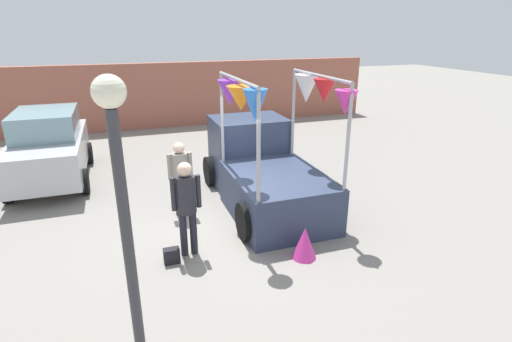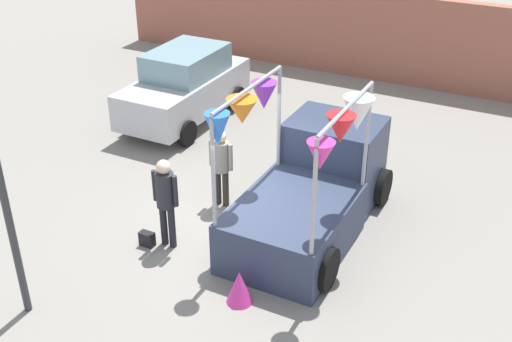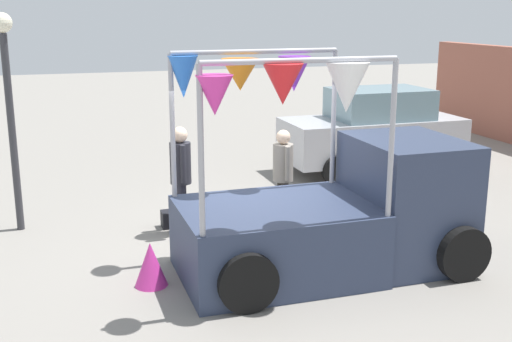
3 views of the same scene
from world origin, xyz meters
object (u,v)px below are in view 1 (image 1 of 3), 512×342
at_px(parked_car, 49,147).
at_px(folded_kite_bundle_magenta, 305,243).
at_px(person_customer, 186,200).
at_px(vendor_truck, 262,165).
at_px(handbag, 172,256).
at_px(street_lamp, 122,196).
at_px(person_vendor, 180,172).

height_order(parked_car, folded_kite_bundle_magenta, parked_car).
bearing_deg(folded_kite_bundle_magenta, person_customer, 157.17).
height_order(vendor_truck, handbag, vendor_truck).
xyz_separation_m(street_lamp, folded_kite_bundle_magenta, (2.95, 1.73, -2.04)).
bearing_deg(folded_kite_bundle_magenta, person_vendor, 125.19).
bearing_deg(vendor_truck, parked_car, 147.88).
xyz_separation_m(vendor_truck, person_vendor, (-1.93, -0.19, 0.12)).
distance_m(vendor_truck, parked_car, 5.77).
relative_size(vendor_truck, folded_kite_bundle_magenta, 6.80).
bearing_deg(parked_car, vendor_truck, -32.12).
bearing_deg(vendor_truck, handbag, -139.39).
xyz_separation_m(parked_car, street_lamp, (1.78, -7.51, 1.40)).
distance_m(person_vendor, handbag, 2.15).
bearing_deg(street_lamp, handbag, 74.22).
relative_size(vendor_truck, person_customer, 2.30).
relative_size(person_customer, street_lamp, 0.50).
xyz_separation_m(parked_car, folded_kite_bundle_magenta, (4.73, -5.78, -0.64)).
distance_m(person_customer, folded_kite_bundle_magenta, 2.24).
height_order(handbag, street_lamp, street_lamp).
height_order(parked_car, street_lamp, street_lamp).
bearing_deg(folded_kite_bundle_magenta, handbag, 164.95).
relative_size(vendor_truck, handbag, 14.56).
relative_size(person_vendor, street_lamp, 0.47).
height_order(person_customer, folded_kite_bundle_magenta, person_customer).
distance_m(handbag, street_lamp, 3.29).
distance_m(street_lamp, folded_kite_bundle_magenta, 3.98).
height_order(parked_car, person_customer, parked_car).
xyz_separation_m(vendor_truck, street_lamp, (-3.11, -4.44, 1.46)).
xyz_separation_m(handbag, street_lamp, (-0.66, -2.35, 2.20)).
height_order(vendor_truck, parked_car, vendor_truck).
xyz_separation_m(person_customer, handbag, (-0.35, -0.20, -0.94)).
bearing_deg(person_vendor, folded_kite_bundle_magenta, -54.81).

